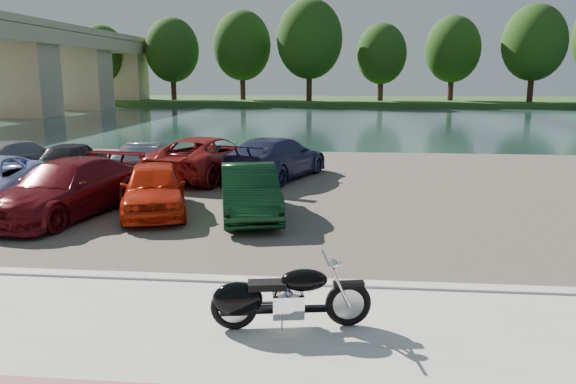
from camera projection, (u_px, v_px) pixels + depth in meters
The scene contains 17 objects.
ground at pixel (242, 337), 8.06m from camera, with size 200.00×200.00×0.00m, color #595447.
promenade at pixel (228, 370), 7.08m from camera, with size 60.00×6.00×0.10m, color #B5B2AA.
kerb at pixel (262, 283), 10.00m from camera, with size 60.00×0.30×0.14m, color #B5B2AA.
parking_lot at pixel (300, 188), 18.78m from camera, with size 60.00×18.00×0.04m, color #423D35.
river at pixel (327, 121), 47.04m from camera, with size 120.00×40.00×0.00m, color #1B3230.
far_bank at pixel (334, 101), 78.17m from camera, with size 120.00×24.00×0.60m, color #29481A.
bridge at pixel (11, 55), 49.61m from camera, with size 7.00×56.00×8.55m.
far_trees at pixel (369, 45), 70.24m from camera, with size 70.25×10.68×12.52m.
motorcycle at pixel (276, 298), 8.06m from camera, with size 2.32×0.81×1.05m.
car_3 at pixel (67, 188), 14.81m from camera, with size 2.06×5.06×1.47m, color maroon.
car_4 at pixel (154, 188), 15.08m from camera, with size 1.63×4.05×1.38m, color red.
car_5 at pixel (250, 192), 14.70m from camera, with size 1.43×4.11×1.35m, color black.
car_7 at pixel (20, 157), 21.28m from camera, with size 1.80×4.42×1.28m, color gray.
car_8 at pixel (73, 159), 20.53m from camera, with size 1.58×3.92×1.34m, color black.
car_9 at pixel (149, 159), 20.99m from camera, with size 1.31×3.74×1.23m, color slate.
car_10 at pixel (208, 157), 20.39m from camera, with size 2.51×5.45×1.51m, color maroon.
car_11 at pixel (276, 158), 20.25m from camera, with size 2.11×5.19×1.51m, color #27294C.
Camera 1 is at (1.39, -7.37, 3.68)m, focal length 35.00 mm.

